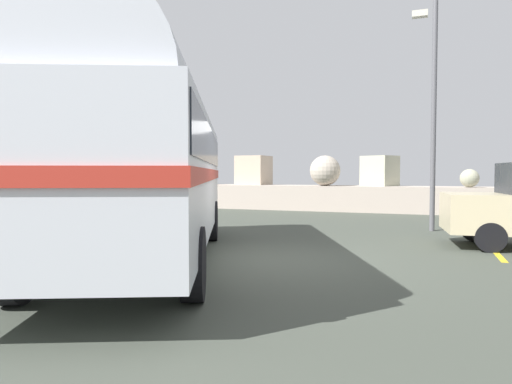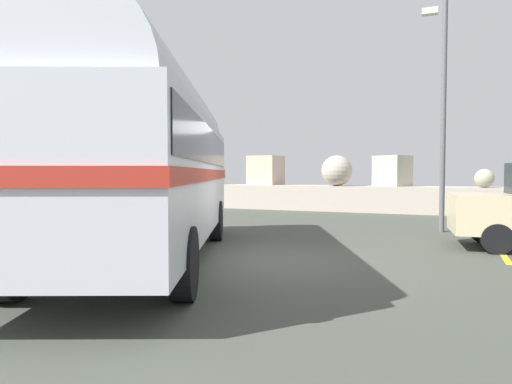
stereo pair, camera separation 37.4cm
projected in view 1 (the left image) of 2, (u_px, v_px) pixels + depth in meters
The scene contains 4 objects.
ground at pixel (269, 261), 8.48m from camera, with size 32.00×26.00×0.02m.
breakwater at pixel (345, 193), 19.68m from camera, with size 31.36×2.51×2.47m.
vintage_coach at pixel (144, 151), 8.23m from camera, with size 5.61×8.83×3.70m.
lamp_post at pixel (432, 103), 12.77m from camera, with size 0.70×0.86×6.43m.
Camera 1 is at (2.68, -7.98, 1.66)m, focal length 31.85 mm.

